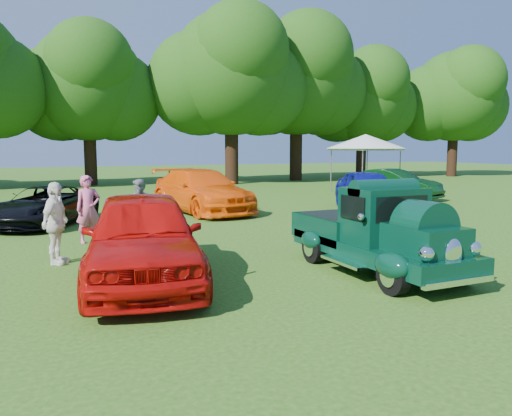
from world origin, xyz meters
name	(u,v)px	position (x,y,z in m)	size (l,w,h in m)	color
ground	(272,274)	(0.00, 0.00, 0.00)	(120.00, 120.00, 0.00)	#224E12
hero_pickup	(376,235)	(1.95, -0.64, 0.72)	(1.98, 4.25, 1.66)	black
red_convertible	(143,237)	(-2.37, 0.40, 0.83)	(1.95, 4.85, 1.65)	#B00B07
back_car_black	(45,206)	(-3.82, 8.36, 0.61)	(2.01, 4.37, 1.21)	black
back_car_orange	(202,191)	(1.67, 9.47, 0.80)	(2.25, 5.53, 1.60)	#F75608
back_car_blue	(367,190)	(7.73, 7.43, 0.79)	(1.86, 4.61, 1.57)	navy
back_car_green	(393,184)	(11.19, 10.10, 0.71)	(1.51, 4.34, 1.43)	black
spectator_pink	(88,209)	(-2.86, 4.76, 0.86)	(0.63, 0.41, 1.72)	#D2567E
spectator_grey	(140,207)	(-1.45, 5.31, 0.78)	(0.76, 0.59, 1.56)	gray
spectator_white	(56,223)	(-3.73, 2.54, 0.86)	(1.00, 0.42, 1.71)	white
canopy_tent	(366,142)	(12.17, 13.64, 2.72)	(4.50, 4.50, 3.13)	silver
tree_line	(82,72)	(-1.06, 24.39, 7.01)	(63.16, 11.14, 12.32)	black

